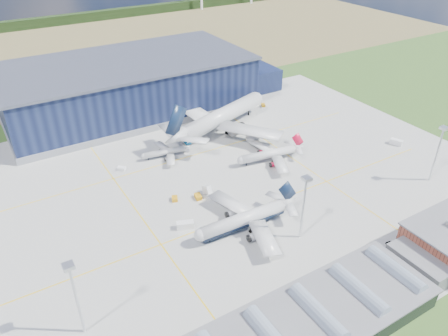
# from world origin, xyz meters

# --- Properties ---
(ground) EXTENTS (600.00, 600.00, 0.00)m
(ground) POSITION_xyz_m (0.00, 0.00, 0.00)
(ground) COLOR #345A22
(ground) RESTS_ON ground
(apron) EXTENTS (220.00, 160.00, 0.08)m
(apron) POSITION_xyz_m (0.00, 10.00, 0.03)
(apron) COLOR #AEAEA9
(apron) RESTS_ON ground
(farmland) EXTENTS (600.00, 220.00, 0.01)m
(farmland) POSITION_xyz_m (0.00, 220.00, 0.00)
(farmland) COLOR olive
(farmland) RESTS_ON ground
(treeline) EXTENTS (600.00, 8.00, 8.00)m
(treeline) POSITION_xyz_m (0.00, 300.00, 4.00)
(treeline) COLOR black
(treeline) RESTS_ON ground
(hangar) EXTENTS (145.00, 62.00, 26.10)m
(hangar) POSITION_xyz_m (2.81, 94.80, 11.62)
(hangar) COLOR #111938
(hangar) RESTS_ON ground
(glass_concourse) EXTENTS (78.00, 23.00, 8.60)m
(glass_concourse) POSITION_xyz_m (-6.45, -60.00, 3.69)
(glass_concourse) COLOR black
(glass_concourse) RESTS_ON ground
(light_mast_west) EXTENTS (2.60, 2.60, 23.00)m
(light_mast_west) POSITION_xyz_m (-60.00, -30.00, 15.43)
(light_mast_west) COLOR silver
(light_mast_west) RESTS_ON ground
(light_mast_center) EXTENTS (2.60, 2.60, 23.00)m
(light_mast_center) POSITION_xyz_m (10.00, -30.00, 15.43)
(light_mast_center) COLOR silver
(light_mast_center) RESTS_ON ground
(light_mast_east) EXTENTS (2.60, 2.60, 23.00)m
(light_mast_east) POSITION_xyz_m (75.00, -30.00, 15.43)
(light_mast_east) COLOR silver
(light_mast_east) RESTS_ON ground
(airliner_navy) EXTENTS (40.97, 40.12, 13.01)m
(airliner_navy) POSITION_xyz_m (-3.61, -17.13, 6.51)
(airliner_navy) COLOR silver
(airliner_navy) RESTS_ON ground
(airliner_red) EXTENTS (35.74, 35.17, 10.25)m
(airliner_red) POSITION_xyz_m (29.76, 14.49, 5.13)
(airliner_red) COLOR silver
(airliner_red) RESTS_ON ground
(airliner_widebody) EXTENTS (85.63, 84.73, 22.03)m
(airliner_widebody) POSITION_xyz_m (28.53, 49.48, 11.01)
(airliner_widebody) COLOR silver
(airliner_widebody) RESTS_ON ground
(airliner_regional) EXTENTS (26.06, 25.64, 7.47)m
(airliner_regional) POSITION_xyz_m (-5.42, 40.00, 3.73)
(airliner_regional) COLOR silver
(airliner_regional) RESTS_ON ground
(gse_tug_a) EXTENTS (2.81, 3.89, 1.47)m
(gse_tug_a) POSITION_xyz_m (-7.88, 6.04, 0.74)
(gse_tug_a) COLOR orange
(gse_tug_a) RESTS_ON ground
(gse_tug_b) EXTENTS (3.04, 3.61, 1.33)m
(gse_tug_b) POSITION_xyz_m (-15.72, 9.38, 0.67)
(gse_tug_b) COLOR orange
(gse_tug_b) RESTS_ON ground
(gse_van_a) EXTENTS (6.21, 4.36, 2.49)m
(gse_van_a) POSITION_xyz_m (-19.64, -6.68, 1.24)
(gse_van_a) COLOR white
(gse_van_a) RESTS_ON ground
(gse_cart_a) EXTENTS (2.85, 3.68, 1.42)m
(gse_cart_a) POSITION_xyz_m (34.95, 25.00, 0.71)
(gse_cart_a) COLOR white
(gse_cart_a) RESTS_ON ground
(gse_van_b) EXTENTS (4.21, 5.79, 2.41)m
(gse_van_b) POSITION_xyz_m (87.41, -3.49, 1.21)
(gse_van_b) COLOR white
(gse_van_b) RESTS_ON ground
(gse_tug_c) EXTENTS (2.90, 3.46, 1.29)m
(gse_tug_c) POSITION_xyz_m (61.63, 62.00, 0.65)
(gse_tug_c) COLOR orange
(gse_tug_c) RESTS_ON ground
(gse_cart_b) EXTENTS (3.90, 3.82, 1.42)m
(gse_cart_b) POSITION_xyz_m (-24.96, 39.45, 0.71)
(gse_cart_b) COLOR white
(gse_cart_b) RESTS_ON ground
(airstair) EXTENTS (1.89, 4.63, 2.95)m
(airstair) POSITION_xyz_m (-4.05, 6.29, 1.48)
(airstair) COLOR white
(airstair) RESTS_ON ground
(car_a) EXTENTS (3.67, 2.06, 1.18)m
(car_a) POSITION_xyz_m (23.73, -48.00, 0.59)
(car_a) COLOR #99999E
(car_a) RESTS_ON ground
(car_b) EXTENTS (3.68, 2.32, 1.14)m
(car_b) POSITION_xyz_m (32.28, -48.00, 0.57)
(car_b) COLOR #99999E
(car_b) RESTS_ON ground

